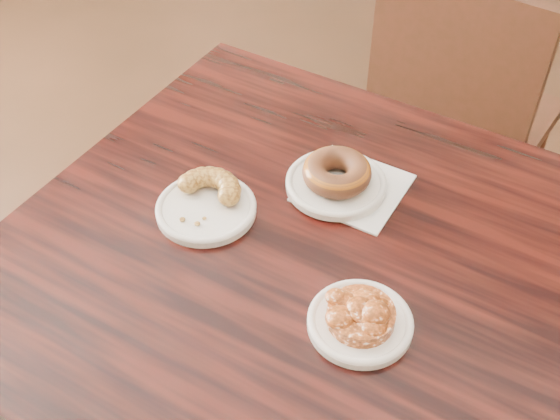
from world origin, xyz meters
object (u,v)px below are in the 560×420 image
at_px(cafe_table, 292,377).
at_px(glazed_donut, 337,172).
at_px(chair_far, 465,118).
at_px(cruller_fragment, 205,199).
at_px(apple_fritter, 361,313).

height_order(cafe_table, glazed_donut, glazed_donut).
bearing_deg(cafe_table, glazed_donut, 93.59).
relative_size(chair_far, cruller_fragment, 7.22).
height_order(apple_fritter, cruller_fragment, cruller_fragment).
xyz_separation_m(chair_far, glazed_donut, (-0.12, -0.70, 0.34)).
bearing_deg(cruller_fragment, glazed_donut, 38.10).
height_order(chair_far, glazed_donut, chair_far).
xyz_separation_m(glazed_donut, apple_fritter, (0.13, -0.26, -0.01)).
height_order(cafe_table, cruller_fragment, cruller_fragment).
bearing_deg(apple_fritter, cruller_fragment, 159.07).
bearing_deg(cruller_fragment, chair_far, 70.30).
height_order(cafe_table, apple_fritter, apple_fritter).
bearing_deg(chair_far, apple_fritter, 101.79).
height_order(glazed_donut, apple_fritter, glazed_donut).
xyz_separation_m(cafe_table, cruller_fragment, (-0.17, 0.02, 0.40)).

